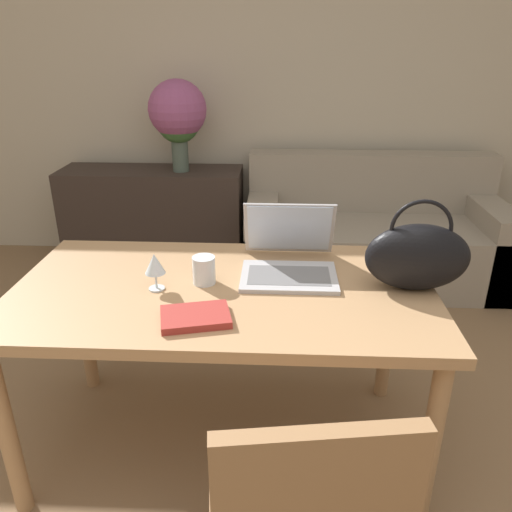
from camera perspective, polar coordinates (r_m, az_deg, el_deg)
wall_back at (r=3.68m, az=1.84°, el=20.63°), size 10.00×0.06×2.70m
dining_table at (r=1.82m, az=-3.71°, el=-5.72°), size 1.50×0.82×0.72m
couch at (r=3.50m, az=13.09°, el=2.03°), size 1.69×0.78×0.82m
sideboard at (r=3.69m, az=-11.57°, el=4.35°), size 1.27×0.40×0.70m
laptop at (r=1.89m, az=3.79°, el=0.32°), size 0.35×0.37×0.25m
drinking_glass at (r=1.80m, az=-5.97°, el=-1.61°), size 0.08×0.08×0.10m
wine_glass at (r=1.76m, az=-11.50°, el=-1.00°), size 0.07×0.07×0.14m
handbag at (r=1.80m, az=17.97°, el=-0.01°), size 0.36×0.15×0.33m
flower_vase at (r=3.45m, az=-8.93°, el=15.70°), size 0.38×0.38×0.60m
book at (r=1.58m, az=-6.94°, el=-6.92°), size 0.24×0.20×0.02m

